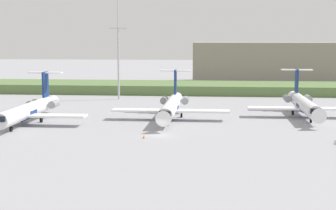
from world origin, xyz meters
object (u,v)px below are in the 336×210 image
regional_jet_nearest (28,110)px  antenna_mast (118,55)px  safety_cone_front_marker (144,137)px  regional_jet_third (304,104)px  regional_jet_second (171,106)px

regional_jet_nearest → antenna_mast: 41.41m
antenna_mast → safety_cone_front_marker: 54.07m
regional_jet_third → antenna_mast: antenna_mast is taller
regional_jet_second → antenna_mast: antenna_mast is taller
regional_jet_second → antenna_mast: size_ratio=1.11×
antenna_mast → regional_jet_nearest: bearing=-103.9°
regional_jet_nearest → regional_jet_second: size_ratio=1.00×
regional_jet_second → regional_jet_third: bearing=11.8°
antenna_mast → regional_jet_third: bearing=-30.5°
regional_jet_second → regional_jet_third: size_ratio=1.00×
regional_jet_second → safety_cone_front_marker: 20.53m
regional_jet_third → safety_cone_front_marker: size_ratio=56.36×
regional_jet_third → regional_jet_nearest: bearing=-165.1°
regional_jet_second → safety_cone_front_marker: regional_jet_second is taller
regional_jet_nearest → regional_jet_second: (26.02, 8.39, 0.00)m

